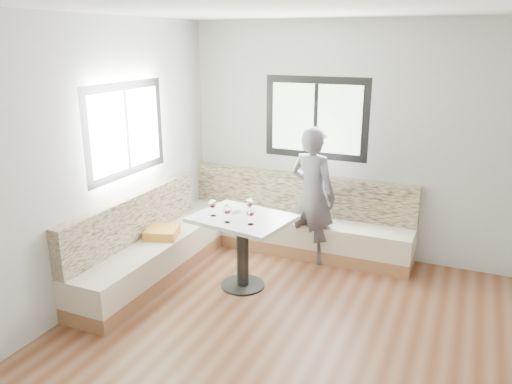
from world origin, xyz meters
TOP-DOWN VIEW (x-y plane):
  - room at (-0.08, 0.08)m, footprint 5.01×5.01m
  - banquette at (-1.59, 1.63)m, footprint 2.90×2.80m
  - table at (-1.23, 1.09)m, footprint 1.08×0.90m
  - person at (-0.77, 2.05)m, footprint 0.68×0.54m
  - olive_ramekin at (-1.35, 1.18)m, footprint 0.11×0.11m
  - wine_glass_a at (-1.52, 0.99)m, footprint 0.08×0.08m
  - wine_glass_b at (-1.30, 0.87)m, footprint 0.08×0.08m
  - wine_glass_c at (-1.06, 0.92)m, footprint 0.08×0.08m
  - wine_glass_d at (-1.19, 1.18)m, footprint 0.08×0.08m

SIDE VIEW (x-z plane):
  - banquette at x=-1.59m, z-range -0.14..0.81m
  - table at x=-1.23m, z-range 0.20..1.00m
  - person at x=-0.77m, z-range 0.00..1.63m
  - olive_ramekin at x=-1.35m, z-range 0.80..0.84m
  - wine_glass_a at x=-1.52m, z-range 0.84..1.02m
  - wine_glass_b at x=-1.30m, z-range 0.84..1.02m
  - wine_glass_c at x=-1.06m, z-range 0.84..1.02m
  - wine_glass_d at x=-1.19m, z-range 0.84..1.02m
  - room at x=-0.08m, z-range 0.01..2.82m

